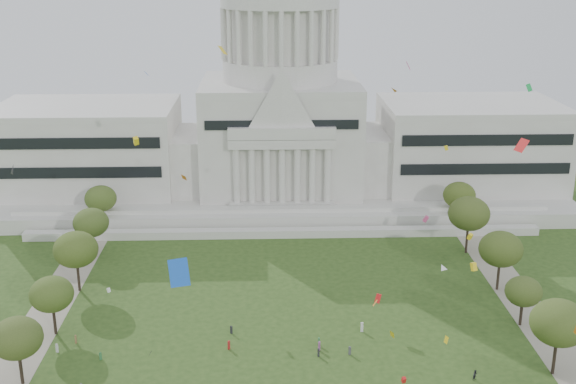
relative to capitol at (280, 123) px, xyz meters
name	(u,v)px	position (x,y,z in m)	size (l,w,h in m)	color
capitol	(280,123)	(0.00, 0.00, 0.00)	(160.00, 64.50, 91.30)	beige
path_left	(29,345)	(-48.00, -83.59, -22.28)	(8.00, 160.00, 0.04)	gray
path_right	(547,336)	(48.00, -83.59, -22.28)	(8.00, 160.00, 0.04)	gray
row_tree_l_2	(17,338)	(-45.04, -96.29, -13.79)	(8.42, 8.42, 11.97)	black
row_tree_r_2	(559,323)	(44.17, -96.15, -12.64)	(9.55, 9.55, 13.58)	black
row_tree_l_3	(52,294)	(-44.09, -79.67, -14.09)	(8.12, 8.12, 11.55)	black
row_tree_r_3	(524,292)	(44.40, -79.10, -15.21)	(7.01, 7.01, 9.98)	black
row_tree_l_4	(76,250)	(-44.08, -61.17, -12.90)	(9.29, 9.29, 13.21)	black
row_tree_r_4	(501,249)	(44.76, -63.55, -13.01)	(9.19, 9.19, 13.06)	black
row_tree_l_5	(91,223)	(-45.22, -42.58, -13.88)	(8.33, 8.33, 11.85)	black
row_tree_r_5	(469,214)	(43.49, -43.40, -12.37)	(9.82, 9.82, 13.96)	black
row_tree_l_6	(101,199)	(-46.87, -24.45, -14.02)	(8.19, 8.19, 11.64)	black
row_tree_r_6	(459,195)	(45.96, -25.46, -13.79)	(8.42, 8.42, 11.97)	black
person_2	(475,375)	(30.47, -97.61, -21.37)	(0.90, 0.55, 1.84)	#26262B
kite_swarm	(292,264)	(-0.62, -106.14, 3.01)	(82.75, 107.82, 64.44)	yellow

